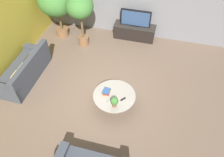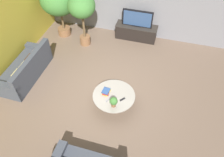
{
  "view_description": "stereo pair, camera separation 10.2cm",
  "coord_description": "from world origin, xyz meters",
  "px_view_note": "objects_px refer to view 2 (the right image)",
  "views": [
    {
      "loc": [
        1.26,
        -3.95,
        5.06
      ],
      "look_at": [
        0.19,
        0.14,
        0.55
      ],
      "focal_mm": 35.0,
      "sensor_mm": 36.0,
      "label": 1
    },
    {
      "loc": [
        1.36,
        -3.93,
        5.06
      ],
      "look_at": [
        0.19,
        0.14,
        0.55
      ],
      "focal_mm": 35.0,
      "sensor_mm": 36.0,
      "label": 2
    }
  ],
  "objects_px": {
    "media_console": "(136,32)",
    "potted_plant_tabletop": "(114,102)",
    "potted_palm_corner": "(82,8)",
    "television": "(137,19)",
    "coffee_table": "(114,98)",
    "potted_palm_tall": "(59,1)",
    "couch_by_wall": "(26,69)"
  },
  "relations": [
    {
      "from": "potted_palm_corner",
      "to": "potted_plant_tabletop",
      "type": "xyz_separation_m",
      "value": [
        1.86,
        -2.75,
        -0.85
      ]
    },
    {
      "from": "television",
      "to": "potted_palm_tall",
      "type": "distance_m",
      "value": 2.82
    },
    {
      "from": "potted_palm_tall",
      "to": "potted_palm_corner",
      "type": "distance_m",
      "value": 1.06
    },
    {
      "from": "media_console",
      "to": "coffee_table",
      "type": "bearing_deg",
      "value": -89.13
    },
    {
      "from": "potted_palm_tall",
      "to": "couch_by_wall",
      "type": "bearing_deg",
      "value": -94.05
    },
    {
      "from": "coffee_table",
      "to": "potted_palm_tall",
      "type": "relative_size",
      "value": 0.6
    },
    {
      "from": "coffee_table",
      "to": "potted_palm_tall",
      "type": "height_order",
      "value": "potted_palm_tall"
    },
    {
      "from": "potted_palm_corner",
      "to": "potted_plant_tabletop",
      "type": "relative_size",
      "value": 6.31
    },
    {
      "from": "potted_palm_corner",
      "to": "coffee_table",
      "type": "bearing_deg",
      "value": -53.6
    },
    {
      "from": "potted_palm_tall",
      "to": "potted_plant_tabletop",
      "type": "bearing_deg",
      "value": -47.3
    },
    {
      "from": "media_console",
      "to": "potted_palm_corner",
      "type": "relative_size",
      "value": 0.79
    },
    {
      "from": "potted_plant_tabletop",
      "to": "television",
      "type": "bearing_deg",
      "value": 92.14
    },
    {
      "from": "media_console",
      "to": "potted_palm_corner",
      "type": "bearing_deg",
      "value": -153.7
    },
    {
      "from": "television",
      "to": "potted_plant_tabletop",
      "type": "distance_m",
      "value": 3.62
    },
    {
      "from": "potted_palm_tall",
      "to": "coffee_table",
      "type": "bearing_deg",
      "value": -44.82
    },
    {
      "from": "media_console",
      "to": "potted_plant_tabletop",
      "type": "relative_size",
      "value": 4.99
    },
    {
      "from": "television",
      "to": "couch_by_wall",
      "type": "relative_size",
      "value": 0.54
    },
    {
      "from": "couch_by_wall",
      "to": "potted_plant_tabletop",
      "type": "bearing_deg",
      "value": 77.53
    },
    {
      "from": "coffee_table",
      "to": "potted_plant_tabletop",
      "type": "relative_size",
      "value": 3.79
    },
    {
      "from": "coffee_table",
      "to": "couch_by_wall",
      "type": "distance_m",
      "value": 2.96
    },
    {
      "from": "potted_palm_tall",
      "to": "potted_palm_corner",
      "type": "xyz_separation_m",
      "value": [
        0.99,
        -0.34,
        0.07
      ]
    },
    {
      "from": "media_console",
      "to": "television",
      "type": "height_order",
      "value": "television"
    },
    {
      "from": "television",
      "to": "potted_palm_corner",
      "type": "distance_m",
      "value": 2.02
    },
    {
      "from": "media_console",
      "to": "potted_plant_tabletop",
      "type": "bearing_deg",
      "value": -87.86
    },
    {
      "from": "coffee_table",
      "to": "couch_by_wall",
      "type": "relative_size",
      "value": 0.58
    },
    {
      "from": "television",
      "to": "potted_palm_corner",
      "type": "bearing_deg",
      "value": -153.74
    },
    {
      "from": "television",
      "to": "coffee_table",
      "type": "relative_size",
      "value": 0.94
    },
    {
      "from": "coffee_table",
      "to": "potted_palm_tall",
      "type": "bearing_deg",
      "value": 135.18
    },
    {
      "from": "coffee_table",
      "to": "potted_palm_corner",
      "type": "bearing_deg",
      "value": 126.4
    },
    {
      "from": "television",
      "to": "media_console",
      "type": "bearing_deg",
      "value": 90.0
    },
    {
      "from": "media_console",
      "to": "couch_by_wall",
      "type": "distance_m",
      "value": 4.13
    },
    {
      "from": "media_console",
      "to": "potted_plant_tabletop",
      "type": "distance_m",
      "value": 3.62
    }
  ]
}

